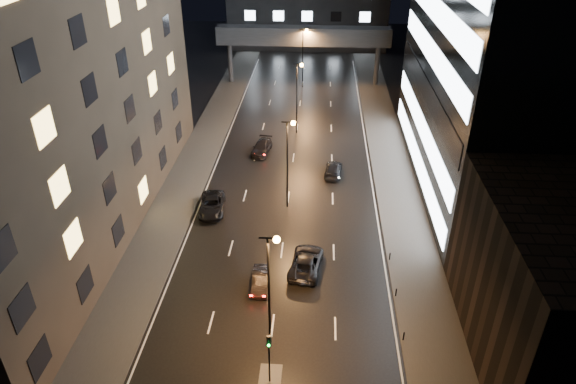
# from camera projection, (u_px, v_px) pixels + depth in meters

# --- Properties ---
(ground) EXTENTS (160.00, 160.00, 0.00)m
(ground) POSITION_uv_depth(u_px,v_px,m) (293.00, 158.00, 66.84)
(ground) COLOR black
(ground) RESTS_ON ground
(sidewalk_left) EXTENTS (5.00, 110.00, 0.15)m
(sidewalk_left) POSITION_uv_depth(u_px,v_px,m) (190.00, 172.00, 63.19)
(sidewalk_left) COLOR #383533
(sidewalk_left) RESTS_ON ground
(sidewalk_right) EXTENTS (5.00, 110.00, 0.15)m
(sidewalk_right) POSITION_uv_depth(u_px,v_px,m) (395.00, 179.00, 61.80)
(sidewalk_right) COLOR #383533
(sidewalk_right) RESTS_ON ground
(building_left) EXTENTS (15.00, 48.00, 40.00)m
(building_left) POSITION_uv_depth(u_px,v_px,m) (24.00, 26.00, 44.20)
(building_left) COLOR #2D2319
(building_left) RESTS_ON ground
(building_right_low) EXTENTS (10.00, 18.00, 12.00)m
(building_right_low) POSITION_uv_depth(u_px,v_px,m) (553.00, 287.00, 36.01)
(building_right_low) COLOR black
(building_right_low) RESTS_ON ground
(skybridge) EXTENTS (30.00, 3.00, 10.00)m
(skybridge) POSITION_uv_depth(u_px,v_px,m) (303.00, 37.00, 88.43)
(skybridge) COLOR #333335
(skybridge) RESTS_ON ground
(traffic_signal_near) EXTENTS (0.28, 0.34, 4.40)m
(traffic_signal_near) POSITION_uv_depth(u_px,v_px,m) (269.00, 352.00, 34.70)
(traffic_signal_near) COLOR black
(traffic_signal_near) RESTS_ON median_island
(bollard_row) EXTENTS (0.12, 25.12, 0.90)m
(bollard_row) POSITION_uv_depth(u_px,v_px,m) (408.00, 363.00, 37.22)
(bollard_row) COLOR black
(bollard_row) RESTS_ON ground
(streetlight_near) EXTENTS (1.45, 0.50, 10.15)m
(streetlight_near) POSITION_uv_depth(u_px,v_px,m) (271.00, 279.00, 36.00)
(streetlight_near) COLOR black
(streetlight_near) RESTS_ON ground
(streetlight_mid_a) EXTENTS (1.45, 0.50, 10.15)m
(streetlight_mid_a) POSITION_uv_depth(u_px,v_px,m) (289.00, 153.00, 53.21)
(streetlight_mid_a) COLOR black
(streetlight_mid_a) RESTS_ON ground
(streetlight_mid_b) EXTENTS (1.45, 0.50, 10.15)m
(streetlight_mid_b) POSITION_uv_depth(u_px,v_px,m) (298.00, 89.00, 70.42)
(streetlight_mid_b) COLOR black
(streetlight_mid_b) RESTS_ON ground
(streetlight_far) EXTENTS (1.45, 0.50, 10.15)m
(streetlight_far) POSITION_uv_depth(u_px,v_px,m) (304.00, 50.00, 87.63)
(streetlight_far) COLOR black
(streetlight_far) RESTS_ON ground
(car_away_b) EXTENTS (1.59, 4.05, 1.31)m
(car_away_b) POSITION_uv_depth(u_px,v_px,m) (260.00, 280.00, 44.79)
(car_away_b) COLOR black
(car_away_b) RESTS_ON ground
(car_away_c) EXTENTS (3.19, 5.86, 1.56)m
(car_away_c) POSITION_uv_depth(u_px,v_px,m) (212.00, 205.00, 55.33)
(car_away_c) COLOR black
(car_away_c) RESTS_ON ground
(car_away_d) EXTENTS (2.74, 5.30, 1.47)m
(car_away_d) POSITION_uv_depth(u_px,v_px,m) (262.00, 148.00, 67.80)
(car_away_d) COLOR black
(car_away_d) RESTS_ON ground
(car_toward_a) EXTENTS (3.39, 6.08, 1.61)m
(car_toward_a) POSITION_uv_depth(u_px,v_px,m) (306.00, 262.00, 46.78)
(car_toward_a) COLOR black
(car_toward_a) RESTS_ON ground
(car_toward_b) EXTENTS (2.44, 4.97, 1.39)m
(car_toward_b) POSITION_uv_depth(u_px,v_px,m) (333.00, 169.00, 62.58)
(car_toward_b) COLOR black
(car_toward_b) RESTS_ON ground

